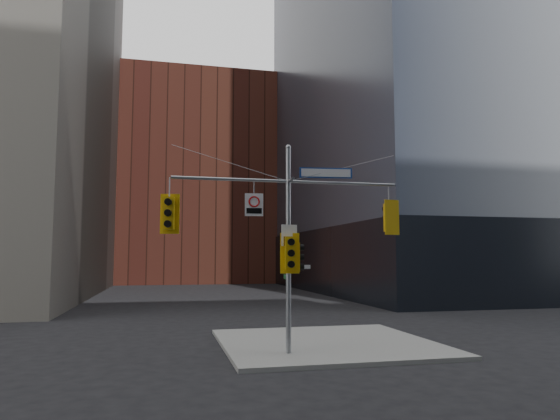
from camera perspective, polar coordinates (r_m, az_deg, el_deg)
name	(u,v)px	position (r m, az deg, el deg)	size (l,w,h in m)	color
ground	(305,371)	(15.62, 2.86, -17.86)	(160.00, 160.00, 0.00)	black
sidewalk_corner	(326,343)	(19.94, 5.32, -14.90)	(8.00, 8.00, 0.15)	gray
podium_ne	(477,261)	(56.69, 21.61, -5.41)	(36.40, 36.40, 6.00)	black
brick_midrise	(195,184)	(73.57, -9.69, 2.97)	(26.00, 20.00, 28.00)	brown
signal_assembly	(288,227)	(17.21, 0.97, -1.92)	(8.00, 0.80, 7.30)	gray
traffic_light_west_arm	(169,213)	(16.74, -12.57, -0.38)	(0.63, 0.56, 1.33)	#DCA60B
traffic_light_east_arm	(389,218)	(18.52, 12.36, -0.86)	(0.60, 0.53, 1.27)	#DCA60B
traffic_light_pole_side	(298,257)	(17.26, 2.01, -5.41)	(0.42, 0.36, 1.00)	#DCA60B
traffic_light_pole_front	(290,253)	(16.92, 1.20, -4.95)	(0.66, 0.56, 1.38)	#DCA60B
street_sign_blade	(326,173)	(17.82, 5.26, 4.24)	(1.88, 0.27, 0.37)	navy
regulatory_sign_arm	(254,204)	(17.00, -2.98, 0.69)	(0.63, 0.10, 0.78)	silver
regulatory_sign_pole	(289,236)	(17.08, 1.06, -2.97)	(0.56, 0.08, 0.73)	silver
street_blade_ew	(301,267)	(17.31, 2.43, -6.52)	(0.69, 0.10, 0.14)	silver
street_blade_ns	(285,277)	(17.64, 0.61, -7.66)	(0.12, 0.76, 0.15)	#145926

